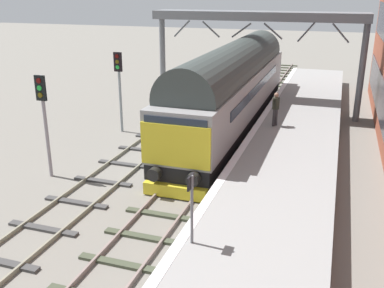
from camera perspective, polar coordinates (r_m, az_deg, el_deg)
ground_plane at (r=18.46m, az=0.32°, el=-3.97°), size 140.00×140.00×0.00m
track_main at (r=18.44m, az=0.32°, el=-3.81°), size 2.50×60.00×0.15m
track_adjacent_west at (r=19.60m, az=-8.69°, el=-2.58°), size 2.50×60.00×0.15m
station_platform at (r=17.57m, az=11.57°, el=-3.87°), size 4.00×44.00×1.01m
diesel_locomotive at (r=23.80m, az=5.34°, el=7.58°), size 2.74×18.08×4.68m
signal_post_mid at (r=18.36m, az=-18.60°, el=3.85°), size 0.44×0.22×4.21m
signal_post_far at (r=23.61m, az=-9.39°, el=8.00°), size 0.44×0.22×4.27m
platform_number_sign at (r=11.29m, az=-0.08°, el=-7.09°), size 0.10×0.44×1.92m
waiting_passenger at (r=21.70m, az=10.77°, el=4.84°), size 0.46×0.46×1.64m
overhead_footbridge at (r=27.11m, az=8.47°, el=15.41°), size 12.53×2.00×6.10m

